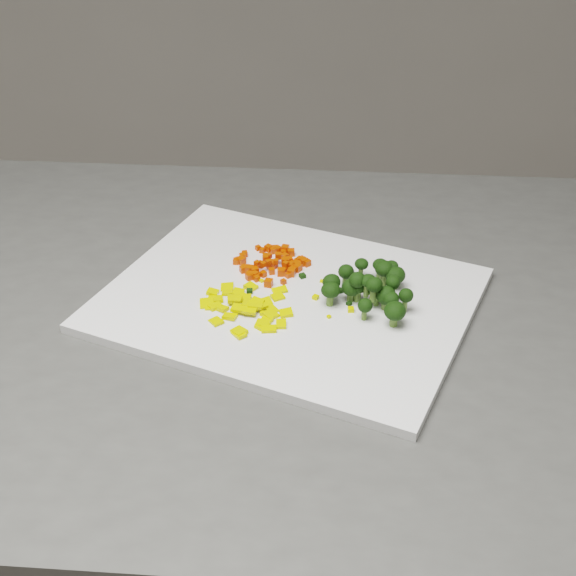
{
  "coord_description": "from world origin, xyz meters",
  "views": [
    {
      "loc": [
        0.13,
        -0.57,
        1.41
      ],
      "look_at": [
        0.17,
        0.18,
        0.92
      ],
      "focal_mm": 50.0,
      "sensor_mm": 36.0,
      "label": 1
    }
  ],
  "objects_px": {
    "carrot_pile": "(271,257)",
    "pepper_pile": "(246,304)",
    "cutting_board": "(288,299)",
    "broccoli_pile": "(376,282)",
    "counter_block": "(268,563)"
  },
  "relations": [
    {
      "from": "counter_block",
      "to": "cutting_board",
      "type": "bearing_deg",
      "value": 6.61
    },
    {
      "from": "cutting_board",
      "to": "carrot_pile",
      "type": "bearing_deg",
      "value": 104.76
    },
    {
      "from": "carrot_pile",
      "to": "pepper_pile",
      "type": "distance_m",
      "value": 0.09
    },
    {
      "from": "broccoli_pile",
      "to": "carrot_pile",
      "type": "bearing_deg",
      "value": 145.13
    },
    {
      "from": "cutting_board",
      "to": "pepper_pile",
      "type": "xyz_separation_m",
      "value": [
        -0.05,
        -0.02,
        0.01
      ]
    },
    {
      "from": "cutting_board",
      "to": "carrot_pile",
      "type": "distance_m",
      "value": 0.07
    },
    {
      "from": "carrot_pile",
      "to": "broccoli_pile",
      "type": "relative_size",
      "value": 0.83
    },
    {
      "from": "counter_block",
      "to": "broccoli_pile",
      "type": "relative_size",
      "value": 9.84
    },
    {
      "from": "cutting_board",
      "to": "carrot_pile",
      "type": "relative_size",
      "value": 4.5
    },
    {
      "from": "cutting_board",
      "to": "broccoli_pile",
      "type": "height_order",
      "value": "broccoli_pile"
    },
    {
      "from": "carrot_pile",
      "to": "pepper_pile",
      "type": "xyz_separation_m",
      "value": [
        -0.03,
        -0.09,
        -0.01
      ]
    },
    {
      "from": "carrot_pile",
      "to": "pepper_pile",
      "type": "bearing_deg",
      "value": -109.39
    },
    {
      "from": "pepper_pile",
      "to": "broccoli_pile",
      "type": "bearing_deg",
      "value": 3.75
    },
    {
      "from": "carrot_pile",
      "to": "broccoli_pile",
      "type": "bearing_deg",
      "value": -34.87
    },
    {
      "from": "counter_block",
      "to": "pepper_pile",
      "type": "xyz_separation_m",
      "value": [
        -0.02,
        -0.02,
        0.47
      ]
    }
  ]
}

